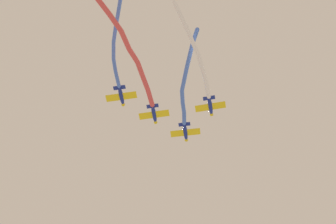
{
  "coord_description": "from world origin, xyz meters",
  "views": [
    {
      "loc": [
        -9.54,
        48.94,
        6.6
      ],
      "look_at": [
        5.77,
        5.58,
        89.21
      ],
      "focal_mm": 51.27,
      "sensor_mm": 36.0,
      "label": 1
    }
  ],
  "objects": [
    {
      "name": "airplane_lead",
      "position": [
        4.01,
        -0.01,
        89.22
      ],
      "size": [
        6.16,
        4.68,
        1.52
      ],
      "rotation": [
        0.0,
        0.0,
        4.93
      ],
      "color": "navy"
    },
    {
      "name": "smoke_trail_lead",
      "position": [
        0.08,
        10.85,
        90.21
      ],
      "size": [
        9.19,
        17.66,
        3.56
      ],
      "color": "#4C75DB"
    },
    {
      "name": "airplane_left_wing",
      "position": [
        8.54,
        6.02,
        89.22
      ],
      "size": [
        6.16,
        4.66,
        1.52
      ],
      "rotation": [
        0.0,
        0.0,
        4.9
      ],
      "color": "navy"
    },
    {
      "name": "smoke_trail_left_wing",
      "position": [
        9.03,
        24.53,
        88.43
      ],
      "size": [
        6.52,
        33.35,
        2.46
      ],
      "color": "#DB4C4C"
    },
    {
      "name": "airplane_right_wing",
      "position": [
        -2.46,
        3.86,
        89.52
      ],
      "size": [
        6.15,
        4.64,
        1.52
      ],
      "rotation": [
        0.0,
        0.0,
        4.88
      ],
      "color": "navy"
    },
    {
      "name": "smoke_trail_right_wing",
      "position": [
        -3.18,
        16.0,
        89.3
      ],
      "size": [
        2.07,
        20.81,
        1.9
      ],
      "color": "white"
    },
    {
      "name": "airplane_slot",
      "position": [
        13.07,
        12.05,
        88.92
      ],
      "size": [
        6.16,
        4.66,
        1.52
      ],
      "rotation": [
        0.0,
        0.0,
        4.9
      ],
      "color": "navy"
    },
    {
      "name": "smoke_trail_slot",
      "position": [
        8.91,
        24.26,
        90.84
      ],
      "size": [
        10.05,
        20.1,
        4.76
      ],
      "color": "#4C75DB"
    }
  ]
}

